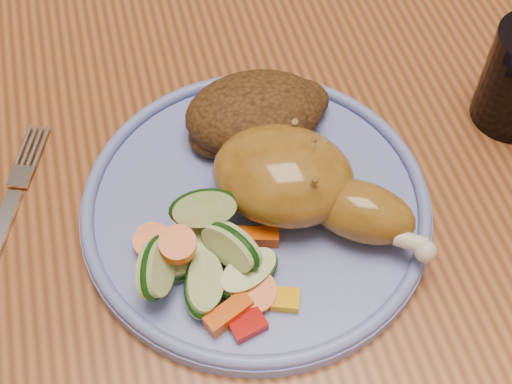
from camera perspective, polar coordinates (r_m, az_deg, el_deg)
ground at (r=1.29m, az=2.54°, el=-14.75°), size 4.00×4.00×0.00m
dining_table at (r=0.70m, az=4.52°, el=4.42°), size 0.90×1.40×0.75m
plate at (r=0.54m, az=0.00°, el=-1.27°), size 0.27×0.27×0.01m
plate_rim at (r=0.53m, az=0.00°, el=-0.61°), size 0.26×0.26×0.01m
chicken_leg at (r=0.52m, az=3.67°, el=0.65°), size 0.16×0.15×0.06m
rice_pilaf at (r=0.57m, az=0.11°, el=6.34°), size 0.12×0.08×0.05m
vegetable_pile at (r=0.50m, az=-3.89°, el=-5.62°), size 0.12×0.11×0.06m
fork at (r=0.57m, az=-19.60°, el=-2.41°), size 0.07×0.15×0.00m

